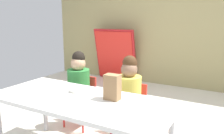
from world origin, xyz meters
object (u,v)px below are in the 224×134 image
object	(u,v)px
folded_activity_table	(115,55)
paper_plate_near_edge	(75,92)
craft_table	(80,104)
paper_bag_brown	(112,87)
donut_powdered_on_plate	(75,90)
seated_child_middle_seat	(129,90)
seated_child_near_camera	(79,82)

from	to	relation	value
folded_activity_table	paper_plate_near_edge	size ratio (longest dim) A/B	6.04
craft_table	paper_bag_brown	world-z (taller)	paper_bag_brown
donut_powdered_on_plate	paper_bag_brown	bearing A→B (deg)	0.44
paper_plate_near_edge	donut_powdered_on_plate	xyz separation A→B (m)	(0.00, 0.00, 0.02)
craft_table	folded_activity_table	bearing A→B (deg)	112.10
folded_activity_table	paper_bag_brown	bearing A→B (deg)	-62.31
craft_table	paper_plate_near_edge	world-z (taller)	paper_plate_near_edge
seated_child_middle_seat	donut_powdered_on_plate	bearing A→B (deg)	-125.33
seated_child_middle_seat	craft_table	bearing A→B (deg)	-109.31
seated_child_middle_seat	donut_powdered_on_plate	size ratio (longest dim) A/B	7.71
donut_powdered_on_plate	craft_table	bearing A→B (deg)	-38.53
seated_child_near_camera	paper_plate_near_edge	xyz separation A→B (m)	(0.31, -0.47, 0.06)
seated_child_near_camera	paper_bag_brown	size ratio (longest dim) A/B	4.17
craft_table	paper_plate_near_edge	xyz separation A→B (m)	(-0.13, 0.11, 0.06)
paper_bag_brown	donut_powdered_on_plate	distance (m)	0.40
paper_bag_brown	donut_powdered_on_plate	world-z (taller)	paper_bag_brown
seated_child_near_camera	paper_bag_brown	world-z (taller)	seated_child_near_camera
seated_child_near_camera	paper_plate_near_edge	world-z (taller)	seated_child_near_camera
seated_child_middle_seat	paper_plate_near_edge	bearing A→B (deg)	-125.33
seated_child_middle_seat	paper_plate_near_edge	xyz separation A→B (m)	(-0.34, -0.47, 0.06)
seated_child_middle_seat	paper_plate_near_edge	distance (m)	0.59
folded_activity_table	paper_plate_near_edge	xyz separation A→B (m)	(0.96, -2.58, 0.08)
seated_child_near_camera	paper_bag_brown	xyz separation A→B (m)	(0.71, -0.47, 0.17)
folded_activity_table	donut_powdered_on_plate	bearing A→B (deg)	-69.64
seated_child_middle_seat	folded_activity_table	distance (m)	2.47
paper_bag_brown	paper_plate_near_edge	xyz separation A→B (m)	(-0.40, -0.00, -0.11)
craft_table	seated_child_middle_seat	world-z (taller)	seated_child_middle_seat
paper_bag_brown	seated_child_near_camera	bearing A→B (deg)	146.38
seated_child_near_camera	paper_plate_near_edge	distance (m)	0.57
folded_activity_table	paper_bag_brown	size ratio (longest dim) A/B	4.94
paper_bag_brown	seated_child_middle_seat	bearing A→B (deg)	97.06
craft_table	paper_bag_brown	bearing A→B (deg)	22.61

